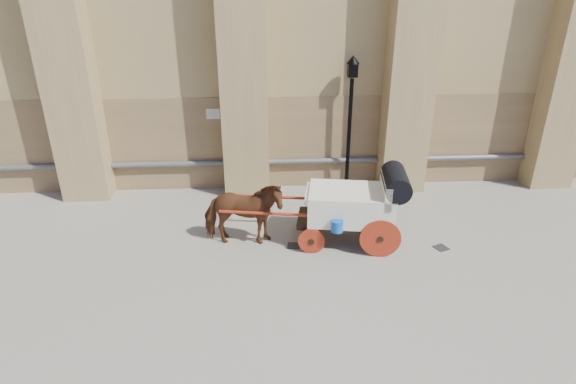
{
  "coord_description": "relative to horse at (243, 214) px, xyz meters",
  "views": [
    {
      "loc": [
        -0.59,
        -9.89,
        5.85
      ],
      "look_at": [
        0.09,
        0.22,
        1.42
      ],
      "focal_mm": 28.0,
      "sensor_mm": 36.0,
      "label": 1
    }
  ],
  "objects": [
    {
      "name": "street_lamp",
      "position": [
        3.28,
        3.35,
        1.43
      ],
      "size": [
        0.4,
        0.4,
        4.27
      ],
      "color": "black",
      "rests_on": "ground"
    },
    {
      "name": "ground",
      "position": [
        1.05,
        -0.23,
        -0.86
      ],
      "size": [
        90.0,
        90.0,
        0.0
      ],
      "primitive_type": "plane",
      "color": "slate",
      "rests_on": "ground"
    },
    {
      "name": "horse",
      "position": [
        0.0,
        0.0,
        0.0
      ],
      "size": [
        2.09,
        1.08,
        1.71
      ],
      "primitive_type": "imported",
      "rotation": [
        0.0,
        0.0,
        1.5
      ],
      "color": "brown",
      "rests_on": "ground"
    },
    {
      "name": "drain_grate_near",
      "position": [
        1.27,
        -0.21,
        -0.85
      ],
      "size": [
        0.36,
        0.36,
        0.01
      ],
      "primitive_type": "cube",
      "rotation": [
        0.0,
        0.0,
        -0.14
      ],
      "color": "black",
      "rests_on": "ground"
    },
    {
      "name": "carriage",
      "position": [
        2.86,
        -0.08,
        0.23
      ],
      "size": [
        4.76,
        1.98,
        2.02
      ],
      "rotation": [
        0.0,
        0.0,
        -0.17
      ],
      "color": "black",
      "rests_on": "ground"
    },
    {
      "name": "drain_grate_far",
      "position": [
        4.99,
        -0.56,
        -0.85
      ],
      "size": [
        0.41,
        0.41,
        0.01
      ],
      "primitive_type": "cube",
      "rotation": [
        0.0,
        0.0,
        0.37
      ],
      "color": "black",
      "rests_on": "ground"
    }
  ]
}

